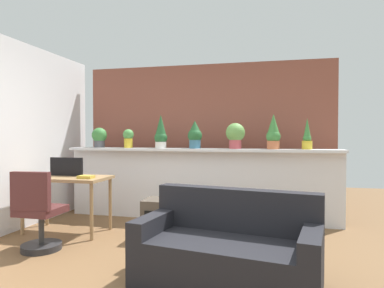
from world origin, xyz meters
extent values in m
plane|color=brown|center=(0.00, 0.00, 0.00)|extent=(12.00, 12.00, 0.00)
cube|color=silver|center=(0.00, 2.00, 0.53)|extent=(4.19, 0.16, 1.06)
cube|color=silver|center=(0.00, 1.96, 1.08)|extent=(4.19, 0.36, 0.04)
cube|color=brown|center=(0.00, 2.60, 1.25)|extent=(4.19, 0.10, 2.50)
cylinder|color=#4C4C51|center=(-1.66, 1.98, 1.16)|extent=(0.17, 0.17, 0.11)
sphere|color=#3D843D|center=(-1.66, 1.98, 1.31)|extent=(0.24, 0.24, 0.24)
cylinder|color=gold|center=(-1.13, 1.94, 1.18)|extent=(0.13, 0.13, 0.15)
sphere|color=#4C9347|center=(-1.13, 1.94, 1.32)|extent=(0.17, 0.17, 0.17)
cylinder|color=silver|center=(-0.59, 1.94, 1.15)|extent=(0.17, 0.17, 0.10)
sphere|color=#235B2D|center=(-0.59, 1.94, 1.26)|extent=(0.20, 0.20, 0.20)
cone|color=#235B2D|center=(-0.59, 1.94, 1.46)|extent=(0.17, 0.17, 0.32)
cylinder|color=#386B84|center=(-0.04, 1.93, 1.17)|extent=(0.17, 0.17, 0.13)
sphere|color=#235B2D|center=(-0.04, 1.93, 1.30)|extent=(0.22, 0.22, 0.22)
cone|color=#235B2D|center=(-0.04, 1.93, 1.43)|extent=(0.19, 0.19, 0.18)
cylinder|color=#B7474C|center=(0.56, 1.97, 1.17)|extent=(0.18, 0.18, 0.13)
sphere|color=#669E4C|center=(0.56, 1.97, 1.34)|extent=(0.29, 0.29, 0.29)
cylinder|color=#C66B42|center=(1.12, 1.97, 1.16)|extent=(0.18, 0.18, 0.12)
sphere|color=#3D843D|center=(1.12, 1.97, 1.28)|extent=(0.20, 0.20, 0.20)
cone|color=#3D843D|center=(1.12, 1.97, 1.47)|extent=(0.17, 0.17, 0.29)
cylinder|color=gold|center=(1.58, 1.99, 1.16)|extent=(0.14, 0.14, 0.12)
sphere|color=#3D843D|center=(1.58, 1.99, 1.26)|extent=(0.12, 0.12, 0.12)
cone|color=#3D843D|center=(1.58, 1.99, 1.42)|extent=(0.10, 0.10, 0.27)
cylinder|color=#99754C|center=(-2.08, 0.69, 0.35)|extent=(0.04, 0.04, 0.71)
cylinder|color=#99754C|center=(-1.08, 0.69, 0.35)|extent=(0.04, 0.04, 0.71)
cylinder|color=#99754C|center=(-2.08, 1.19, 0.35)|extent=(0.04, 0.04, 0.71)
cylinder|color=#99754C|center=(-1.08, 1.19, 0.35)|extent=(0.04, 0.04, 0.71)
cube|color=#99754C|center=(-1.58, 0.94, 0.73)|extent=(1.10, 0.60, 0.04)
cube|color=black|center=(-1.64, 1.02, 0.87)|extent=(0.48, 0.04, 0.25)
cylinder|color=#262628|center=(-1.45, 0.24, 0.04)|extent=(0.44, 0.44, 0.07)
cylinder|color=#333333|center=(-1.45, 0.24, 0.24)|extent=(0.06, 0.06, 0.34)
cube|color=#4C2323|center=(-1.45, 0.24, 0.45)|extent=(0.44, 0.44, 0.08)
cube|color=#4C2323|center=(-1.44, 0.05, 0.70)|extent=(0.44, 0.10, 0.42)
cube|color=#4C4238|center=(-0.26, 0.96, 0.25)|extent=(0.40, 0.40, 0.50)
cube|color=black|center=(-0.26, 0.77, 0.25)|extent=(0.28, 0.04, 0.28)
cube|color=gold|center=(-1.23, 0.82, 0.77)|extent=(0.19, 0.14, 0.04)
cube|color=black|center=(0.72, -0.19, 0.20)|extent=(1.67, 1.01, 0.40)
cube|color=black|center=(0.77, 0.10, 0.60)|extent=(1.56, 0.42, 0.40)
cube|color=black|center=(0.03, -0.07, 0.48)|extent=(0.29, 0.78, 0.16)
cube|color=black|center=(1.41, -0.31, 0.48)|extent=(0.29, 0.78, 0.16)
camera|label=1|loc=(1.09, -3.10, 1.30)|focal=31.82mm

